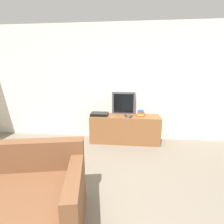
% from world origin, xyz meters
% --- Properties ---
extents(wall_back, '(9.00, 0.06, 2.60)m').
position_xyz_m(wall_back, '(0.00, 3.03, 1.30)').
color(wall_back, silver).
rests_on(wall_back, ground_plane).
extents(tv_stand, '(1.54, 0.47, 0.61)m').
position_xyz_m(tv_stand, '(0.28, 2.75, 0.31)').
color(tv_stand, brown).
rests_on(tv_stand, ground_plane).
extents(television, '(0.53, 0.09, 0.50)m').
position_xyz_m(television, '(0.23, 2.94, 0.86)').
color(television, '#4C4C51').
rests_on(television, tv_stand).
extents(couch, '(1.80, 1.25, 0.82)m').
position_xyz_m(couch, '(-0.90, 0.35, 0.29)').
color(couch, brown).
rests_on(couch, ground_plane).
extents(book_stack, '(0.17, 0.22, 0.12)m').
position_xyz_m(book_stack, '(0.62, 2.78, 0.67)').
color(book_stack, '#B72D28').
rests_on(book_stack, tv_stand).
extents(remote_on_stand, '(0.07, 0.18, 0.02)m').
position_xyz_m(remote_on_stand, '(0.29, 2.69, 0.62)').
color(remote_on_stand, '#2D2D2D').
rests_on(remote_on_stand, tv_stand).
extents(remote_secondary, '(0.08, 0.17, 0.02)m').
position_xyz_m(remote_secondary, '(0.39, 2.63, 0.62)').
color(remote_secondary, '#2D2D2D').
rests_on(remote_secondary, tv_stand).
extents(set_top_box, '(0.38, 0.28, 0.06)m').
position_xyz_m(set_top_box, '(-0.30, 2.72, 0.64)').
color(set_top_box, black).
rests_on(set_top_box, tv_stand).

